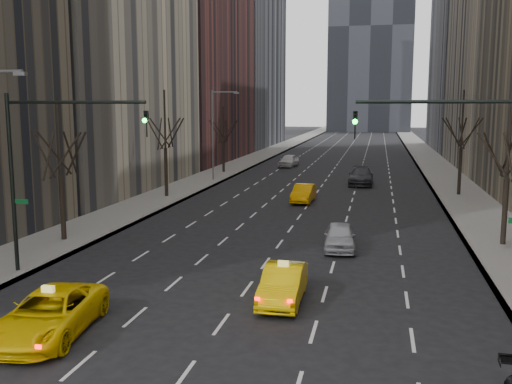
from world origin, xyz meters
The scene contains 16 objects.
sidewalk_left centered at (-12.25, 70.00, 0.07)m, with size 4.50×320.00×0.15m, color slate.
sidewalk_right centered at (12.25, 70.00, 0.07)m, with size 4.50×320.00×0.15m, color slate.
tree_lw_b centered at (-12.00, 18.00, 3.72)m, with size 3.36×3.50×7.82m.
tree_lw_c centered at (-12.00, 34.00, 4.04)m, with size 3.36×3.50×8.74m.
tree_lw_d centered at (-12.00, 52.00, 3.56)m, with size 3.36×3.50×7.36m.
tree_rw_b centered at (12.00, 22.00, 3.72)m, with size 3.36×3.50×7.82m.
tree_rw_c centered at (12.00, 40.00, 4.04)m, with size 3.36×3.50×8.74m.
traffic_mast_left centered at (-9.11, 12.00, 5.49)m, with size 6.69×0.39×8.00m.
traffic_mast_right centered at (9.11, 12.00, 5.49)m, with size 6.69×0.39×8.00m.
streetlight_far centered at (-10.84, 45.00, 5.62)m, with size 2.83×0.22×9.00m.
taxi_suv centered at (-5.34, 5.88, 0.74)m, with size 2.46×5.33×1.48m, color yellow.
taxi_sedan centered at (1.73, 10.78, 0.71)m, with size 1.50×4.32×1.42m, color yellow.
silver_sedan_ahead centered at (3.34, 19.57, 0.70)m, with size 1.64×4.09×1.39m, color #A6A8AE.
far_taxi centered at (-0.50, 34.16, 0.70)m, with size 1.49×4.27×1.41m, color #F59F05.
far_suv_grey centered at (3.63, 45.48, 0.83)m, with size 2.32×5.71×1.66m, color #2B2A2F.
far_car_white centered at (-5.76, 60.09, 0.78)m, with size 1.85×4.59×1.56m, color silver.
Camera 1 is at (5.21, -10.42, 7.60)m, focal length 40.00 mm.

